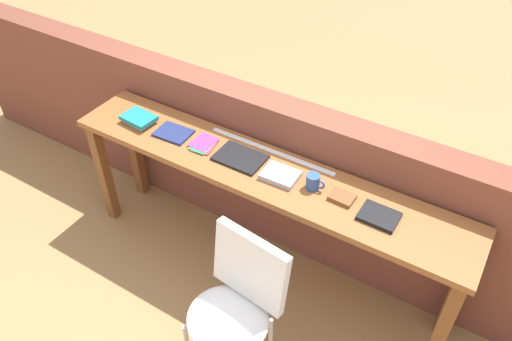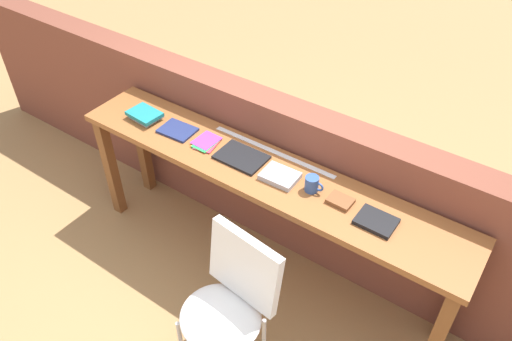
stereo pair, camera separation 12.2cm
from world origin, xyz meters
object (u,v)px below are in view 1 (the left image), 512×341
(book_open_centre, at_px, (240,158))
(leather_journal_brown, at_px, (342,197))
(book_repair_rightmost, at_px, (379,216))
(book_stack_leftmost, at_px, (140,119))
(pamphlet_pile_colourful, at_px, (203,144))
(magazine_cycling, at_px, (173,133))
(mug, at_px, (313,182))
(chair_white_moulded, at_px, (236,302))

(book_open_centre, relative_size, leather_journal_brown, 2.22)
(book_repair_rightmost, bearing_deg, book_stack_leftmost, -179.51)
(book_stack_leftmost, xyz_separation_m, pamphlet_pile_colourful, (0.49, 0.02, -0.02))
(book_stack_leftmost, distance_m, pamphlet_pile_colourful, 0.49)
(magazine_cycling, relative_size, mug, 1.99)
(magazine_cycling, xyz_separation_m, pamphlet_pile_colourful, (0.23, 0.00, -0.00))
(chair_white_moulded, relative_size, leather_journal_brown, 6.86)
(magazine_cycling, height_order, mug, mug)
(magazine_cycling, distance_m, book_open_centre, 0.48)
(chair_white_moulded, bearing_deg, book_open_centre, 120.67)
(mug, relative_size, book_repair_rightmost, 0.56)
(magazine_cycling, height_order, book_repair_rightmost, book_repair_rightmost)
(book_open_centre, bearing_deg, chair_white_moulded, -59.35)
(book_stack_leftmost, distance_m, mug, 1.22)
(mug, height_order, book_repair_rightmost, mug)
(book_open_centre, distance_m, book_repair_rightmost, 0.86)
(leather_journal_brown, relative_size, book_repair_rightmost, 0.66)
(pamphlet_pile_colourful, distance_m, leather_journal_brown, 0.90)
(pamphlet_pile_colourful, xyz_separation_m, mug, (0.73, 0.01, 0.04))
(leather_journal_brown, bearing_deg, book_repair_rightmost, -5.50)
(book_stack_leftmost, xyz_separation_m, book_open_centre, (0.75, 0.02, -0.02))
(pamphlet_pile_colourful, height_order, book_open_centre, book_open_centre)
(chair_white_moulded, height_order, mug, mug)
(chair_white_moulded, bearing_deg, magazine_cycling, 144.17)
(chair_white_moulded, relative_size, book_open_centre, 3.09)
(book_stack_leftmost, bearing_deg, leather_journal_brown, 1.00)
(pamphlet_pile_colourful, relative_size, book_repair_rightmost, 0.94)
(book_stack_leftmost, xyz_separation_m, mug, (1.22, 0.02, 0.02))
(chair_white_moulded, relative_size, book_repair_rightmost, 4.50)
(pamphlet_pile_colourful, bearing_deg, book_repair_rightmost, -0.96)
(chair_white_moulded, relative_size, book_stack_leftmost, 4.06)
(magazine_cycling, height_order, book_open_centre, same)
(mug, bearing_deg, chair_white_moulded, -98.79)
(book_stack_leftmost, xyz_separation_m, magazine_cycling, (0.26, 0.01, -0.02))
(chair_white_moulded, distance_m, pamphlet_pile_colourful, 0.96)
(chair_white_moulded, distance_m, book_stack_leftmost, 1.33)
(mug, distance_m, book_repair_rightmost, 0.39)
(pamphlet_pile_colourful, bearing_deg, chair_white_moulded, -44.63)
(chair_white_moulded, distance_m, magazine_cycling, 1.12)
(magazine_cycling, bearing_deg, book_open_centre, -1.56)
(book_open_centre, xyz_separation_m, mug, (0.47, -0.00, 0.04))
(pamphlet_pile_colourful, xyz_separation_m, book_repair_rightmost, (1.12, -0.02, 0.00))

